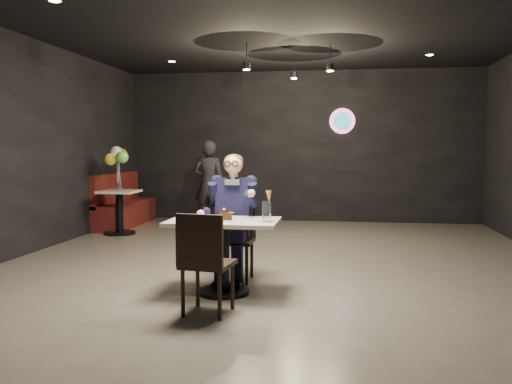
% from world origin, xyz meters
% --- Properties ---
extents(floor, '(9.00, 9.00, 0.00)m').
position_xyz_m(floor, '(0.00, 0.00, 0.00)').
color(floor, '#6E675C').
rests_on(floor, ground).
extents(wall_sign, '(0.50, 0.06, 0.50)m').
position_xyz_m(wall_sign, '(0.80, 4.47, 2.00)').
color(wall_sign, pink).
rests_on(wall_sign, floor).
extents(pendant_lights, '(1.40, 1.20, 0.36)m').
position_xyz_m(pendant_lights, '(0.00, 2.00, 2.88)').
color(pendant_lights, black).
rests_on(pendant_lights, floor).
extents(main_table, '(1.10, 0.70, 0.75)m').
position_xyz_m(main_table, '(-0.39, -1.13, 0.38)').
color(main_table, white).
rests_on(main_table, floor).
extents(chair_far, '(0.42, 0.46, 0.92)m').
position_xyz_m(chair_far, '(-0.39, -0.58, 0.46)').
color(chair_far, black).
rests_on(chair_far, floor).
extents(chair_near, '(0.47, 0.51, 0.92)m').
position_xyz_m(chair_near, '(-0.39, -1.79, 0.46)').
color(chair_near, black).
rests_on(chair_near, floor).
extents(seated_man, '(0.60, 0.80, 1.44)m').
position_xyz_m(seated_man, '(-0.39, -0.58, 0.72)').
color(seated_man, black).
rests_on(seated_man, floor).
extents(dessert_plate, '(0.20, 0.20, 0.01)m').
position_xyz_m(dessert_plate, '(-0.37, -1.22, 0.76)').
color(dessert_plate, white).
rests_on(dessert_plate, main_table).
extents(cake_slice, '(0.15, 0.13, 0.08)m').
position_xyz_m(cake_slice, '(-0.36, -1.18, 0.80)').
color(cake_slice, black).
rests_on(cake_slice, dessert_plate).
extents(mint_leaf, '(0.06, 0.04, 0.01)m').
position_xyz_m(mint_leaf, '(-0.28, -1.27, 0.84)').
color(mint_leaf, green).
rests_on(mint_leaf, cake_slice).
extents(sundae_glass, '(0.09, 0.09, 0.20)m').
position_xyz_m(sundae_glass, '(0.06, -1.19, 0.85)').
color(sundae_glass, silver).
rests_on(sundae_glass, main_table).
extents(wafer_cone, '(0.07, 0.07, 0.12)m').
position_xyz_m(wafer_cone, '(0.08, -1.20, 0.99)').
color(wafer_cone, tan).
rests_on(wafer_cone, sundae_glass).
extents(booth_bench, '(0.50, 1.99, 0.99)m').
position_xyz_m(booth_bench, '(-3.25, 3.33, 0.50)').
color(booth_bench, '#48120F').
rests_on(booth_bench, floor).
extents(side_table, '(0.61, 0.61, 0.76)m').
position_xyz_m(side_table, '(-2.95, 2.33, 0.38)').
color(side_table, white).
rests_on(side_table, floor).
extents(balloon_vase, '(0.10, 0.10, 0.14)m').
position_xyz_m(balloon_vase, '(-2.95, 2.33, 0.82)').
color(balloon_vase, silver).
rests_on(balloon_vase, side_table).
extents(balloon_bunch, '(0.38, 0.38, 0.62)m').
position_xyz_m(balloon_bunch, '(-2.95, 2.33, 1.21)').
color(balloon_bunch, yellow).
rests_on(balloon_bunch, balloon_vase).
extents(passerby, '(0.61, 0.42, 1.61)m').
position_xyz_m(passerby, '(-1.65, 3.44, 0.80)').
color(passerby, black).
rests_on(passerby, floor).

